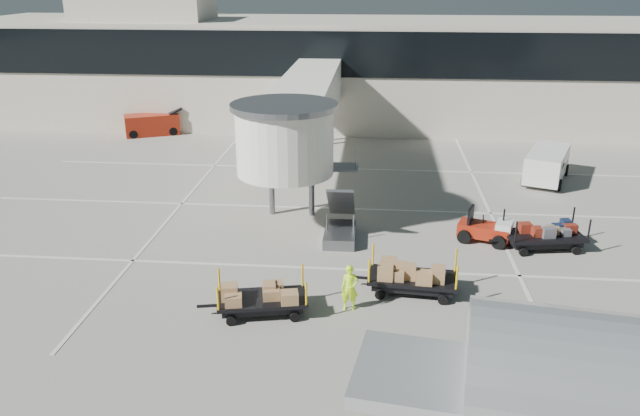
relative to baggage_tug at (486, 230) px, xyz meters
The scene contains 11 objects.
ground 7.52m from the baggage_tug, 133.45° to the right, with size 140.00×140.00×0.00m, color #9E9B8E.
lane_markings 7.02m from the baggage_tug, 146.23° to the left, with size 40.00×30.00×0.02m.
terminal 25.36m from the baggage_tug, 102.67° to the left, with size 64.00×12.11×15.20m.
jet_bridge 11.99m from the baggage_tug, 143.21° to the left, with size 5.70×20.40×6.03m.
baggage_tug is the anchor object (origin of this frame).
suitcase_cart 2.50m from the baggage_tug, 12.71° to the right, with size 4.20×2.19×1.61m.
box_cart_near 6.25m from the baggage_tug, 124.71° to the right, with size 4.13×1.93×1.59m.
box_cart_far 11.51m from the baggage_tug, 140.83° to the right, with size 3.95×2.18×1.52m.
ground_worker 8.88m from the baggage_tug, 131.25° to the right, with size 0.63×0.41×1.72m, color #C2FF1A.
minivan 10.67m from the baggage_tug, 62.28° to the left, with size 3.56×5.13×1.81m.
belt_loader 28.26m from the baggage_tug, 140.25° to the left, with size 4.45×3.11×2.02m.
Camera 1 is at (0.01, -21.05, 11.38)m, focal length 35.00 mm.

